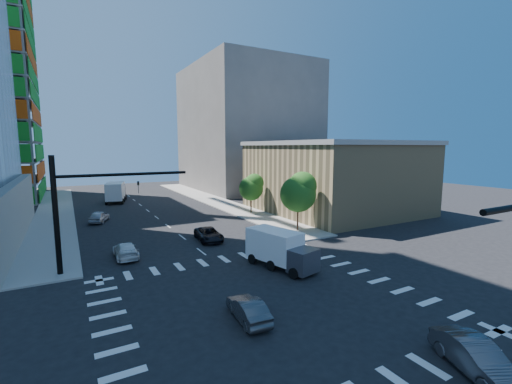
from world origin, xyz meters
TOP-DOWN VIEW (x-y plane):
  - ground at (0.00, 0.00)m, footprint 160.00×160.00m
  - road_markings at (0.00, 0.00)m, footprint 20.00×20.00m
  - sidewalk_ne at (12.50, 40.00)m, footprint 5.00×60.00m
  - sidewalk_nw at (-12.50, 40.00)m, footprint 5.00×60.00m
  - commercial_building at (25.00, 22.00)m, footprint 20.50×22.50m
  - bg_building_ne at (27.00, 55.00)m, footprint 24.00×30.00m
  - signal_mast_nw at (-10.00, 11.50)m, footprint 10.20×0.40m
  - tree_south at (12.63, 13.90)m, footprint 4.16×4.16m
  - tree_north at (12.93, 25.90)m, footprint 3.54×3.52m
  - car_nb_right at (4.38, -10.28)m, footprint 2.94×4.61m
  - car_nb_far at (2.02, 15.29)m, footprint 2.66×5.01m
  - car_sb_near at (-6.45, 13.63)m, footprint 1.90×4.59m
  - car_sb_mid at (-7.24, 30.58)m, footprint 3.23×4.71m
  - car_sb_cross at (-2.10, -1.43)m, footprint 1.68×3.98m
  - box_truck_near at (4.21, 4.63)m, footprint 3.71×6.09m
  - box_truck_far at (-3.11, 47.19)m, footprint 4.40×7.27m

SIDE VIEW (x-z plane):
  - ground at x=0.00m, z-range 0.00..0.00m
  - road_markings at x=0.00m, z-range 0.00..0.01m
  - sidewalk_ne at x=12.50m, z-range 0.00..0.15m
  - sidewalk_nw at x=-12.50m, z-range 0.00..0.15m
  - car_sb_cross at x=-2.10m, z-range 0.00..1.28m
  - car_sb_near at x=-6.45m, z-range 0.00..1.33m
  - car_nb_far at x=2.02m, z-range 0.00..1.34m
  - car_nb_right at x=4.38m, z-range 0.00..1.44m
  - car_sb_mid at x=-7.24m, z-range 0.00..1.49m
  - box_truck_near at x=4.21m, z-range -0.17..2.81m
  - box_truck_far at x=-3.11m, z-range -0.20..3.35m
  - tree_north at x=12.93m, z-range 1.10..6.88m
  - tree_south at x=12.63m, z-range 1.27..8.10m
  - commercial_building at x=25.00m, z-range 0.01..10.61m
  - signal_mast_nw at x=-10.00m, z-range 0.99..9.99m
  - bg_building_ne at x=27.00m, z-range 0.00..28.00m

